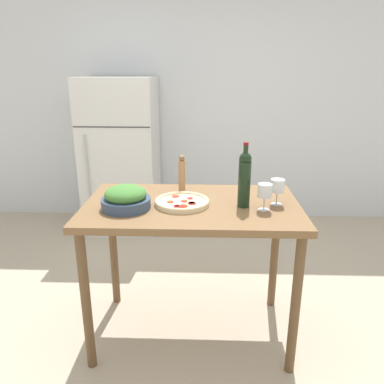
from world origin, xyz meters
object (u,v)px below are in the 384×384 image
at_px(wine_bottle, 244,178).
at_px(homemade_pizza, 182,202).
at_px(pepper_mill, 182,174).
at_px(refrigerator, 121,156).
at_px(wine_glass_far, 277,187).
at_px(salad_bowl, 126,198).
at_px(wine_glass_near, 265,192).

height_order(wine_bottle, homemade_pizza, wine_bottle).
bearing_deg(pepper_mill, refrigerator, 115.79).
xyz_separation_m(pepper_mill, homemade_pizza, (0.02, -0.26, -0.10)).
xyz_separation_m(wine_glass_far, pepper_mill, (-0.59, 0.23, 0.01)).
bearing_deg(salad_bowl, pepper_mill, 46.86).
relative_size(wine_glass_near, wine_glass_far, 1.00).
height_order(wine_glass_far, homemade_pizza, wine_glass_far).
height_order(refrigerator, wine_bottle, refrigerator).
bearing_deg(wine_bottle, pepper_mill, 144.67).
height_order(salad_bowl, homemade_pizza, salad_bowl).
bearing_deg(wine_bottle, homemade_pizza, 178.15).
relative_size(pepper_mill, homemade_pizza, 0.75).
height_order(wine_glass_near, homemade_pizza, wine_glass_near).
xyz_separation_m(wine_glass_near, homemade_pizza, (-0.48, 0.07, -0.09)).
xyz_separation_m(refrigerator, homemade_pizza, (0.77, -1.83, 0.13)).
distance_m(pepper_mill, homemade_pizza, 0.28).
distance_m(wine_bottle, wine_glass_far, 0.22).
bearing_deg(salad_bowl, wine_bottle, 4.78).
relative_size(wine_bottle, wine_glass_far, 2.44).
bearing_deg(pepper_mill, wine_bottle, -35.33).
bearing_deg(wine_bottle, wine_glass_near, -27.43).
relative_size(wine_glass_near, salad_bowl, 0.55).
distance_m(wine_bottle, wine_glass_near, 0.14).
distance_m(wine_glass_near, salad_bowl, 0.81).
relative_size(wine_bottle, homemade_pizza, 1.17).
xyz_separation_m(pepper_mill, salad_bowl, (-0.31, -0.33, -0.06)).
height_order(refrigerator, homemade_pizza, refrigerator).
bearing_deg(refrigerator, wine_glass_near, -56.54).
distance_m(refrigerator, pepper_mill, 1.76).
bearing_deg(salad_bowl, refrigerator, 103.28).
bearing_deg(wine_glass_near, homemade_pizza, 171.66).
bearing_deg(homemade_pizza, pepper_mill, 93.57).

